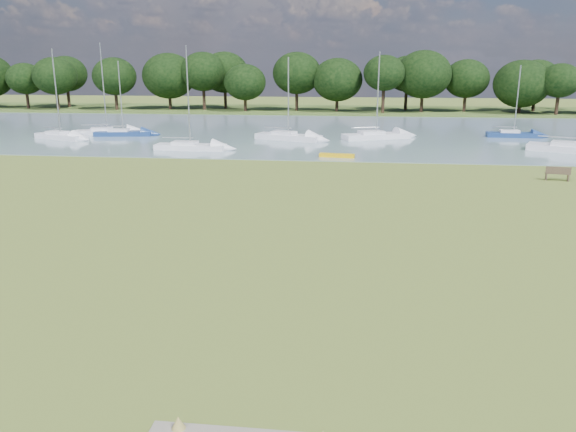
# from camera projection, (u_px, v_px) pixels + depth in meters

# --- Properties ---
(ground) EXTENTS (220.00, 220.00, 0.00)m
(ground) POSITION_uv_depth(u_px,v_px,m) (303.00, 249.00, 23.94)
(ground) COLOR olive
(river) EXTENTS (220.00, 40.00, 0.10)m
(river) POSITION_uv_depth(u_px,v_px,m) (338.00, 132.00, 64.16)
(river) COLOR slate
(river) RESTS_ON ground
(far_bank) EXTENTS (220.00, 20.00, 0.40)m
(far_bank) POSITION_uv_depth(u_px,v_px,m) (344.00, 111.00, 92.89)
(far_bank) COLOR #4C6626
(far_bank) RESTS_ON ground
(riverbank_bench) EXTENTS (1.63, 0.77, 0.96)m
(riverbank_bench) POSITION_uv_depth(u_px,v_px,m) (558.00, 174.00, 37.65)
(riverbank_bench) COLOR brown
(riverbank_bench) RESTS_ON ground
(kayak) EXTENTS (2.98, 1.03, 0.29)m
(kayak) POSITION_uv_depth(u_px,v_px,m) (337.00, 155.00, 46.80)
(kayak) COLOR #E1AC0B
(kayak) RESTS_ON river
(tree_line) EXTENTS (158.16, 7.93, 9.59)m
(tree_line) POSITION_uv_depth(u_px,v_px,m) (398.00, 76.00, 86.59)
(tree_line) COLOR black
(tree_line) RESTS_ON far_bank
(sailboat_0) EXTENTS (5.58, 1.81, 7.39)m
(sailboat_0) POSITION_uv_depth(u_px,v_px,m) (513.00, 133.00, 59.37)
(sailboat_0) COLOR navy
(sailboat_0) RESTS_ON river
(sailboat_1) EXTENTS (8.22, 5.34, 11.39)m
(sailboat_1) POSITION_uv_depth(u_px,v_px,m) (575.00, 146.00, 49.34)
(sailboat_1) COLOR silver
(sailboat_1) RESTS_ON river
(sailboat_2) EXTENTS (7.26, 4.74, 8.74)m
(sailboat_2) POSITION_uv_depth(u_px,v_px,m) (376.00, 134.00, 58.08)
(sailboat_2) COLOR silver
(sailboat_2) RESTS_ON river
(sailboat_3) EXTENTS (6.39, 1.89, 9.08)m
(sailboat_3) POSITION_uv_depth(u_px,v_px,m) (190.00, 145.00, 50.82)
(sailboat_3) COLOR silver
(sailboat_3) RESTS_ON river
(sailboat_4) EXTENTS (6.23, 2.60, 7.81)m
(sailboat_4) POSITION_uv_depth(u_px,v_px,m) (123.00, 132.00, 60.52)
(sailboat_4) COLOR navy
(sailboat_4) RESTS_ON river
(sailboat_5) EXTENTS (7.15, 4.24, 8.17)m
(sailboat_5) POSITION_uv_depth(u_px,v_px,m) (288.00, 135.00, 57.45)
(sailboat_5) COLOR silver
(sailboat_5) RESTS_ON river
(sailboat_6) EXTENTS (6.32, 3.90, 9.00)m
(sailboat_6) POSITION_uv_depth(u_px,v_px,m) (60.00, 134.00, 58.09)
(sailboat_6) COLOR silver
(sailboat_6) RESTS_ON river
(sailboat_7) EXTENTS (6.82, 4.00, 9.70)m
(sailboat_7) POSITION_uv_depth(u_px,v_px,m) (106.00, 130.00, 61.73)
(sailboat_7) COLOR silver
(sailboat_7) RESTS_ON river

